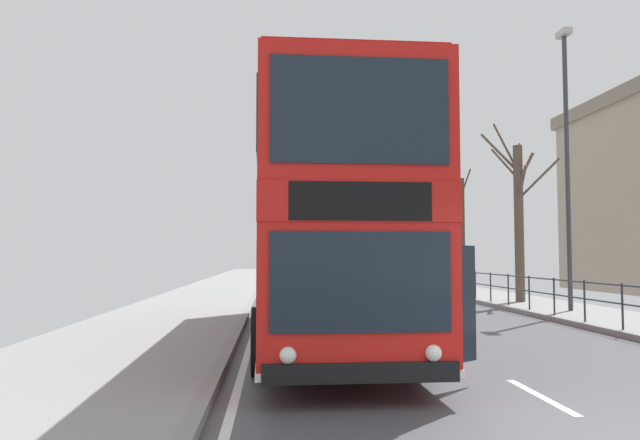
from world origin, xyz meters
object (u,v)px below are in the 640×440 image
Objects in this scene: bare_tree_far_02 at (518,215)px; background_bus_far_lane at (393,259)px; street_lamp_far_side at (567,148)px; double_decker_bus_main at (319,230)px; bare_tree_far_00 at (461,230)px.

background_bus_far_lane is at bearing 103.09° from bare_tree_far_02.
street_lamp_far_side is (2.61, -14.48, 3.50)m from background_bus_far_lane.
street_lamp_far_side is 4.03m from bare_tree_far_02.
bare_tree_far_00 is at bearing 64.22° from double_decker_bus_main.
background_bus_far_lane is 11.30m from bare_tree_far_02.
background_bus_far_lane is at bearing 100.23° from street_lamp_far_side.
bare_tree_far_02 is at bearing -95.40° from bare_tree_far_00.
double_decker_bus_main is 20.47m from background_bus_far_lane.
street_lamp_far_side is at bearing 32.76° from double_decker_bus_main.
bare_tree_far_00 is at bearing 86.42° from street_lamp_far_side.
bare_tree_far_02 reaches higher than background_bus_far_lane.
street_lamp_far_side reaches higher than background_bus_far_lane.
street_lamp_far_side is at bearing -79.77° from background_bus_far_lane.
bare_tree_far_00 is at bearing 84.60° from bare_tree_far_02.
street_lamp_far_side is (8.12, 5.22, 2.79)m from double_decker_bus_main.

